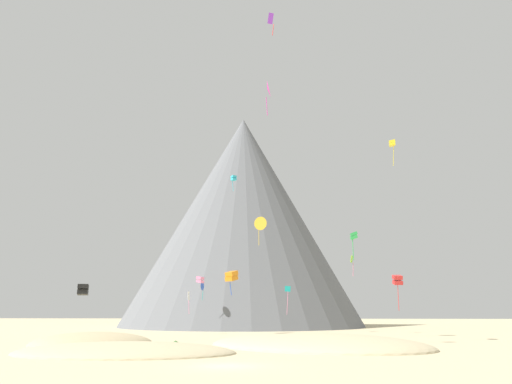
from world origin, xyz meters
The scene contains 22 objects.
ground_plane centered at (0.00, 0.00, 0.00)m, with size 400.00×400.00×0.00m, color beige.
dune_foreground_left centered at (-10.65, 9.77, 0.00)m, with size 20.53×13.54×2.01m, color #CCBA8E.
dune_foreground_right centered at (7.22, 19.70, 0.00)m, with size 26.28×18.71×2.82m, color #CCBA8E.
dune_midground centered at (-18.15, 20.79, 0.00)m, with size 15.07×13.36×2.82m, color #C6B284.
bush_ridge_crest centered at (-8.12, 19.11, 0.31)m, with size 1.97×1.97×0.61m, color #477238.
bush_near_right centered at (-19.05, 16.26, 0.33)m, with size 1.75×1.75×0.67m, color #477238.
bush_mid_center centered at (-8.86, 15.59, 0.24)m, with size 1.82×1.82×0.49m, color #668C4C.
rock_massif centered at (-6.87, 86.57, 24.82)m, with size 81.94×81.94×53.38m.
kite_cyan_high centered at (-5.41, 48.62, 27.01)m, with size 1.14×1.15×2.90m.
kite_white_low centered at (-12.48, 46.35, 5.88)m, with size 0.33×0.93×3.69m.
kite_red_low centered at (21.14, 42.26, 8.39)m, with size 1.42×1.51×5.50m.
kite_violet_high centered at (2.67, 18.38, 39.21)m, with size 0.82×0.23×3.22m.
kite_yellow_high centered at (24.16, 53.26, 34.53)m, with size 1.31×1.25×5.05m.
kite_lime_low centered at (15.32, 50.71, 12.16)m, with size 0.66×0.84×3.68m.
kite_blue_low centered at (-12.15, 56.57, 8.28)m, with size 0.59×1.72×3.52m.
kite_orange_low centered at (-1.97, 18.62, 7.53)m, with size 1.52×1.54×2.73m.
kite_green_low centered at (12.34, 23.67, 12.59)m, with size 0.88×0.81×3.47m.
kite_teal_low centered at (3.98, 53.43, 6.82)m, with size 1.09×0.38×5.03m.
kite_magenta_high centered at (2.04, 22.85, 32.00)m, with size 0.75×2.26×4.91m.
kite_pink_low centered at (-8.11, 32.81, 8.01)m, with size 1.15×1.12×1.00m.
kite_black_low centered at (-20.45, 22.36, 6.25)m, with size 1.54×1.58×1.32m.
kite_gold_mid centered at (0.45, 32.75, 15.87)m, with size 1.95×0.98×4.12m.
Camera 1 is at (4.64, -36.15, 3.84)m, focal length 34.36 mm.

